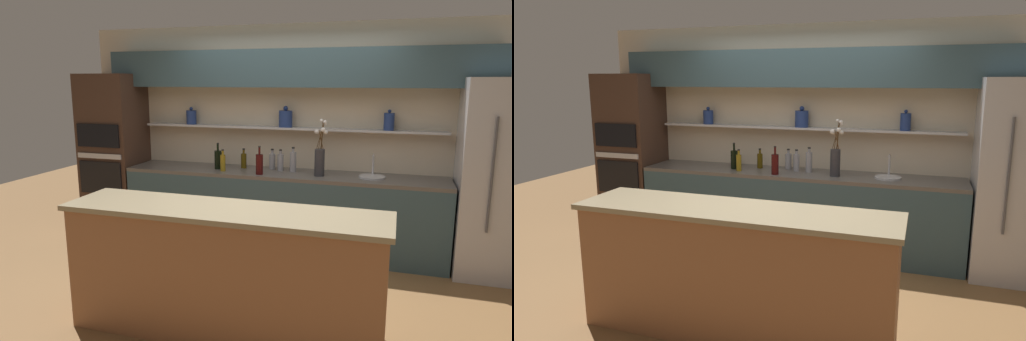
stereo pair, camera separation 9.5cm
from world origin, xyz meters
The scene contains 16 objects.
ground_plane centered at (0.00, 0.00, 0.00)m, with size 12.00×12.00×0.00m, color brown.
back_wall_unit centered at (0.00, 1.53, 1.55)m, with size 5.20×0.44×2.60m.
back_counter_unit centered at (-0.05, 1.24, 0.46)m, with size 3.68×0.62×0.92m.
island_counter centered at (0.00, -0.69, 0.51)m, with size 2.48×0.61×1.02m.
refrigerator centered at (2.21, 1.20, 0.99)m, with size 0.79×0.73×1.99m.
oven_tower centered at (-2.25, 1.24, 1.02)m, with size 0.69×0.64×2.04m.
flower_vase centered at (0.41, 1.18, 1.13)m, with size 0.15×0.16×0.62m.
sink_fixture centered at (0.97, 1.25, 0.94)m, with size 0.28×0.28×0.25m.
bottle_wine_0 centered at (-0.82, 1.22, 1.03)m, with size 0.08×0.08×0.31m.
bottle_sauce_1 centered at (-0.85, 1.41, 0.99)m, with size 0.06×0.06×0.17m.
bottle_oil_2 centered at (-0.54, 1.35, 1.01)m, with size 0.07×0.07×0.24m.
bottle_oil_3 centered at (-0.71, 1.11, 1.02)m, with size 0.06×0.06×0.25m.
bottle_spirit_4 centered at (-0.20, 1.40, 1.02)m, with size 0.07×0.07×0.24m.
bottle_wine_5 centered at (-0.25, 1.05, 1.04)m, with size 0.08×0.08×0.32m.
bottle_spirit_6 centered at (0.08, 1.31, 1.04)m, with size 0.08×0.08×0.29m.
bottle_spirit_7 centered at (-0.07, 1.32, 1.02)m, with size 0.07×0.07×0.25m.
Camera 1 is at (1.22, -3.74, 1.96)m, focal length 32.00 mm.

